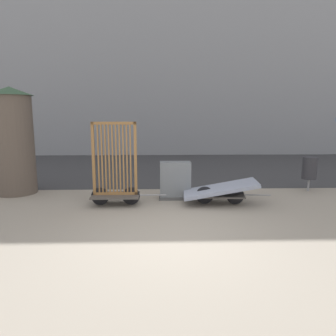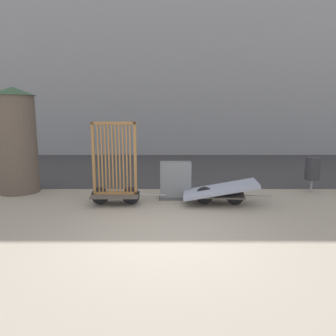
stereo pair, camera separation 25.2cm
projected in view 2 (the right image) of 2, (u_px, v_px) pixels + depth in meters
name	position (u px, v px, depth m)	size (l,w,h in m)	color
ground_plane	(168.00, 237.00, 6.30)	(60.00, 60.00, 0.00)	gray
road_strip	(168.00, 167.00, 14.11)	(56.00, 8.02, 0.01)	#38383A
building_facade	(168.00, 25.00, 18.79)	(48.00, 4.00, 14.52)	gray
bike_cart_with_bedframe	(115.00, 175.00, 8.37)	(1.93, 0.71, 2.13)	#4C4742
bike_cart_with_mattress	(220.00, 191.00, 8.44)	(2.28, 1.07, 0.63)	#4C4742
utility_cabinet	(176.00, 182.00, 8.98)	(0.90, 0.43, 1.03)	#4C4C4C
trash_bin	(313.00, 169.00, 9.69)	(0.42, 0.42, 1.04)	gray
advertising_column	(16.00, 140.00, 9.55)	(1.29, 1.29, 3.07)	brown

